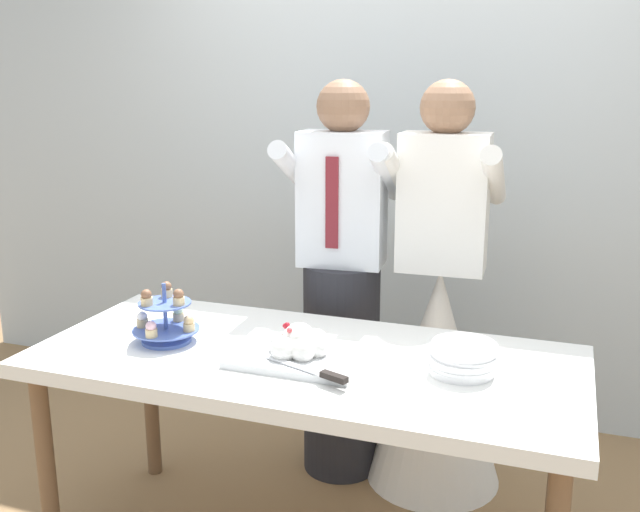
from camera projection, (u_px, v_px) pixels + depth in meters
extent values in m
cube|color=silver|center=(405.00, 123.00, 3.44)|extent=(5.20, 0.10, 2.90)
cube|color=white|center=(304.00, 362.00, 2.34)|extent=(1.80, 0.80, 0.05)
cylinder|color=brown|center=(47.00, 471.00, 2.41)|extent=(0.06, 0.06, 0.72)
cylinder|color=brown|center=(151.00, 394.00, 2.99)|extent=(0.06, 0.06, 0.72)
cylinder|color=brown|center=(558.00, 462.00, 2.46)|extent=(0.06, 0.06, 0.72)
cylinder|color=#4C66B2|center=(167.00, 340.00, 2.45)|extent=(0.17, 0.17, 0.01)
cylinder|color=#4C66B2|center=(165.00, 313.00, 2.42)|extent=(0.01, 0.01, 0.21)
cylinder|color=#4C66B2|center=(166.00, 329.00, 2.44)|extent=(0.23, 0.23, 0.01)
cylinder|color=#D1B784|center=(189.00, 327.00, 2.41)|extent=(0.04, 0.04, 0.03)
sphere|color=#D6B27A|center=(189.00, 320.00, 2.41)|extent=(0.04, 0.04, 0.04)
cylinder|color=#D1B784|center=(179.00, 317.00, 2.51)|extent=(0.04, 0.04, 0.03)
sphere|color=beige|center=(178.00, 310.00, 2.51)|extent=(0.04, 0.04, 0.04)
cylinder|color=#D1B784|center=(142.00, 323.00, 2.45)|extent=(0.04, 0.04, 0.03)
sphere|color=white|center=(142.00, 316.00, 2.45)|extent=(0.04, 0.04, 0.04)
cylinder|color=#D1B784|center=(151.00, 333.00, 2.36)|extent=(0.04, 0.04, 0.03)
sphere|color=#EAB7C6|center=(151.00, 326.00, 2.35)|extent=(0.04, 0.04, 0.04)
cylinder|color=#4C66B2|center=(165.00, 303.00, 2.42)|extent=(0.18, 0.18, 0.01)
cylinder|color=#D1B784|center=(179.00, 301.00, 2.38)|extent=(0.04, 0.04, 0.03)
sphere|color=brown|center=(178.00, 294.00, 2.38)|extent=(0.04, 0.04, 0.04)
cylinder|color=#D1B784|center=(167.00, 293.00, 2.47)|extent=(0.04, 0.04, 0.03)
sphere|color=brown|center=(166.00, 286.00, 2.47)|extent=(0.04, 0.04, 0.04)
cylinder|color=#D1B784|center=(147.00, 301.00, 2.38)|extent=(0.04, 0.04, 0.03)
sphere|color=brown|center=(146.00, 294.00, 2.37)|extent=(0.04, 0.04, 0.04)
cube|color=silver|center=(300.00, 356.00, 2.29)|extent=(0.42, 0.31, 0.02)
sphere|color=white|center=(317.00, 347.00, 2.26)|extent=(0.07, 0.07, 0.07)
sphere|color=white|center=(316.00, 340.00, 2.32)|extent=(0.08, 0.08, 0.08)
sphere|color=white|center=(298.00, 338.00, 2.32)|extent=(0.09, 0.09, 0.09)
sphere|color=white|center=(281.00, 343.00, 2.30)|extent=(0.07, 0.07, 0.07)
sphere|color=white|center=(284.00, 349.00, 2.24)|extent=(0.08, 0.08, 0.08)
sphere|color=white|center=(303.00, 350.00, 2.23)|extent=(0.08, 0.08, 0.08)
sphere|color=white|center=(300.00, 340.00, 2.27)|extent=(0.11, 0.11, 0.11)
sphere|color=#DB474C|center=(290.00, 330.00, 2.24)|extent=(0.02, 0.02, 0.02)
sphere|color=#B21923|center=(285.00, 326.00, 2.29)|extent=(0.02, 0.02, 0.02)
sphere|color=#DB474C|center=(299.00, 332.00, 2.25)|extent=(0.02, 0.02, 0.02)
sphere|color=#B21923|center=(287.00, 325.00, 2.29)|extent=(0.02, 0.02, 0.02)
cube|color=silver|center=(296.00, 366.00, 2.17)|extent=(0.22, 0.10, 0.00)
cube|color=black|center=(334.00, 377.00, 2.07)|extent=(0.09, 0.06, 0.02)
cylinder|color=white|center=(461.00, 371.00, 2.19)|extent=(0.20, 0.20, 0.01)
cylinder|color=white|center=(461.00, 368.00, 2.18)|extent=(0.20, 0.20, 0.01)
cylinder|color=white|center=(462.00, 365.00, 2.18)|extent=(0.20, 0.20, 0.01)
cylinder|color=white|center=(462.00, 361.00, 2.18)|extent=(0.20, 0.20, 0.01)
cylinder|color=white|center=(462.00, 358.00, 2.17)|extent=(0.20, 0.20, 0.01)
cylinder|color=white|center=(464.00, 354.00, 2.18)|extent=(0.20, 0.20, 0.01)
cylinder|color=white|center=(464.00, 351.00, 2.17)|extent=(0.20, 0.20, 0.01)
cylinder|color=white|center=(464.00, 348.00, 2.17)|extent=(0.20, 0.20, 0.01)
cylinder|color=white|center=(464.00, 345.00, 2.16)|extent=(0.20, 0.20, 0.01)
cylinder|color=#232328|center=(341.00, 368.00, 3.02)|extent=(0.32, 0.32, 0.92)
cube|color=white|center=(342.00, 199.00, 2.84)|extent=(0.36, 0.23, 0.54)
sphere|color=#8C664C|center=(343.00, 106.00, 2.75)|extent=(0.21, 0.21, 0.21)
cylinder|color=white|center=(295.00, 171.00, 2.87)|extent=(0.12, 0.49, 0.28)
cylinder|color=white|center=(387.00, 174.00, 2.77)|extent=(0.12, 0.49, 0.28)
cube|color=maroon|center=(332.00, 203.00, 2.75)|extent=(0.05, 0.02, 0.36)
cone|color=white|center=(436.00, 377.00, 2.93)|extent=(0.56, 0.56, 0.92)
cube|color=white|center=(444.00, 203.00, 2.75)|extent=(0.35, 0.21, 0.54)
sphere|color=#997054|center=(448.00, 107.00, 2.67)|extent=(0.21, 0.21, 0.21)
cylinder|color=white|center=(395.00, 173.00, 2.79)|extent=(0.09, 0.49, 0.28)
cylinder|color=white|center=(494.00, 177.00, 2.67)|extent=(0.09, 0.49, 0.28)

